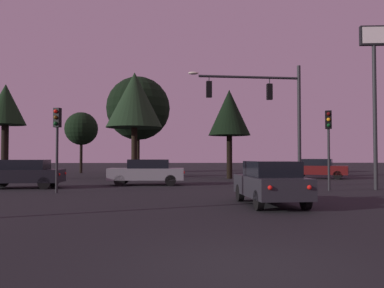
% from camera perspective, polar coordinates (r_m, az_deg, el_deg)
% --- Properties ---
extents(ground_plane, '(168.00, 168.00, 0.00)m').
position_cam_1_polar(ground_plane, '(30.43, -1.40, -5.02)').
color(ground_plane, black).
rests_on(ground_plane, ground).
extents(traffic_signal_mast_arm, '(6.44, 0.62, 6.88)m').
position_cam_1_polar(traffic_signal_mast_arm, '(22.90, 10.86, 5.65)').
color(traffic_signal_mast_arm, '#232326').
rests_on(traffic_signal_mast_arm, ground).
extents(traffic_light_corner_left, '(0.36, 0.38, 3.95)m').
position_cam_1_polar(traffic_light_corner_left, '(20.68, 19.01, 1.41)').
color(traffic_light_corner_left, '#232326').
rests_on(traffic_light_corner_left, ground).
extents(traffic_light_corner_right, '(0.37, 0.39, 3.94)m').
position_cam_1_polar(traffic_light_corner_right, '(19.45, -18.81, 1.59)').
color(traffic_light_corner_right, '#232326').
rests_on(traffic_light_corner_right, ground).
extents(car_nearside_lane, '(1.88, 4.07, 1.52)m').
position_cam_1_polar(car_nearside_lane, '(14.01, 11.16, -5.41)').
color(car_nearside_lane, '#232328').
rests_on(car_nearside_lane, ground).
extents(car_crossing_left, '(4.54, 1.98, 1.52)m').
position_cam_1_polar(car_crossing_left, '(23.75, -6.48, -3.97)').
color(car_crossing_left, gray).
rests_on(car_crossing_left, ground).
extents(car_crossing_right, '(4.21, 1.97, 1.52)m').
position_cam_1_polar(car_crossing_right, '(23.08, -23.01, -3.89)').
color(car_crossing_right, black).
rests_on(car_crossing_right, ground).
extents(car_far_lane, '(4.64, 3.51, 1.52)m').
position_cam_1_polar(car_far_lane, '(32.35, 17.61, -3.34)').
color(car_far_lane, '#4C0F0F').
rests_on(car_far_lane, ground).
extents(store_sign_illuminated, '(1.42, 0.41, 8.40)m').
position_cam_1_polar(store_sign_illuminated, '(22.69, 24.69, 9.41)').
color(store_sign_illuminated, '#232326').
rests_on(store_sign_illuminated, ground).
extents(tree_behind_sign, '(3.24, 3.24, 6.88)m').
position_cam_1_polar(tree_behind_sign, '(30.89, 5.37, 4.42)').
color(tree_behind_sign, black).
rests_on(tree_behind_sign, ground).
extents(tree_left_far, '(4.30, 4.30, 8.14)m').
position_cam_1_polar(tree_left_far, '(30.71, -8.25, 6.21)').
color(tree_left_far, black).
rests_on(tree_left_far, ground).
extents(tree_center_horizon, '(5.72, 5.72, 8.93)m').
position_cam_1_polar(tree_center_horizon, '(36.36, -7.73, 5.08)').
color(tree_center_horizon, black).
rests_on(tree_center_horizon, ground).
extents(tree_right_cluster, '(3.44, 3.44, 6.36)m').
position_cam_1_polar(tree_right_cluster, '(43.08, -15.60, 2.12)').
color(tree_right_cluster, black).
rests_on(tree_right_cluster, ground).
extents(tree_lot_edge, '(2.91, 2.91, 6.99)m').
position_cam_1_polar(tree_lot_edge, '(32.06, -25.20, 4.93)').
color(tree_lot_edge, black).
rests_on(tree_lot_edge, ground).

